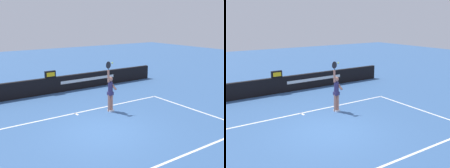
{
  "view_description": "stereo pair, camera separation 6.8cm",
  "coord_description": "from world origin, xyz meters",
  "views": [
    {
      "loc": [
        -5.34,
        -8.42,
        4.37
      ],
      "look_at": [
        1.55,
        1.69,
        1.38
      ],
      "focal_mm": 43.19,
      "sensor_mm": 36.0,
      "label": 1
    },
    {
      "loc": [
        -5.29,
        -8.46,
        4.37
      ],
      "look_at": [
        1.55,
        1.69,
        1.38
      ],
      "focal_mm": 43.19,
      "sensor_mm": 36.0,
      "label": 2
    }
  ],
  "objects": [
    {
      "name": "court_lines",
      "position": [
        0.0,
        -0.28,
        0.0
      ],
      "size": [
        10.26,
        5.75,
        0.0
      ],
      "color": "white",
      "rests_on": "ground"
    },
    {
      "name": "speed_display",
      "position": [
        0.41,
        6.5,
        1.16
      ],
      "size": [
        0.64,
        0.18,
        0.4
      ],
      "color": "black",
      "rests_on": "back_wall"
    },
    {
      "name": "tennis_ball",
      "position": [
        1.63,
        1.78,
        2.36
      ],
      "size": [
        0.07,
        0.07,
        0.07
      ],
      "color": "#CCE52C"
    },
    {
      "name": "back_wall",
      "position": [
        0.0,
        6.5,
        0.48
      ],
      "size": [
        15.98,
        0.25,
        0.97
      ],
      "color": "black",
      "rests_on": "ground"
    },
    {
      "name": "ground_plane",
      "position": [
        0.0,
        0.0,
        0.0
      ],
      "size": [
        60.0,
        60.0,
        0.0
      ],
      "primitive_type": "plane",
      "color": "#375D93"
    },
    {
      "name": "tennis_player",
      "position": [
        1.56,
        1.84,
        1.02
      ],
      "size": [
        0.44,
        0.49,
        2.44
      ],
      "color": "#A9705D",
      "rests_on": "ground"
    }
  ]
}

